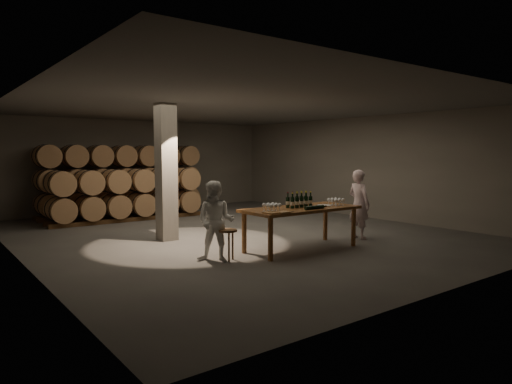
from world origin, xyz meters
TOP-DOWN VIEW (x-y plane):
  - room at (-1.80, 0.20)m, footprint 12.00×12.00m
  - tasting_table at (0.00, -2.50)m, footprint 2.60×1.10m
  - barrel_stack_back at (-0.96, 5.20)m, footprint 5.48×0.95m
  - barrel_stack_front at (-1.35, 3.80)m, footprint 4.70×0.95m
  - bottle_cluster at (0.01, -2.43)m, footprint 0.60×0.23m
  - lying_bottles at (0.04, -2.88)m, footprint 0.60×0.08m
  - glass_cluster_left at (-0.90, -2.63)m, footprint 0.30×0.30m
  - glass_cluster_right at (0.92, -2.64)m, footprint 0.30×0.30m
  - plate at (0.61, -2.58)m, footprint 0.31×0.31m
  - notebook_near at (-0.90, -2.95)m, footprint 0.27×0.22m
  - notebook_corner at (-1.10, -2.85)m, footprint 0.23×0.29m
  - pen at (-0.65, -2.94)m, footprint 0.14×0.04m
  - stool at (-1.80, -2.40)m, footprint 0.36×0.36m
  - person_man at (1.95, -2.42)m, footprint 0.41×0.62m
  - person_woman at (-2.03, -2.33)m, footprint 0.93×0.94m

SIDE VIEW (x-z plane):
  - stool at x=-1.80m, z-range 0.19..0.79m
  - person_woman at x=-2.03m, z-range 0.00..1.53m
  - tasting_table at x=0.00m, z-range 0.35..1.25m
  - barrel_stack_front at x=-1.35m, z-range 0.04..1.61m
  - person_man at x=1.95m, z-range 0.00..1.66m
  - pen at x=-0.65m, z-range 0.90..0.91m
  - plate at x=0.61m, z-range 0.90..0.92m
  - notebook_corner at x=-1.10m, z-range 0.90..0.92m
  - notebook_near at x=-0.90m, z-range 0.90..0.93m
  - lying_bottles at x=0.04m, z-range 0.90..0.98m
  - glass_cluster_right at x=0.92m, z-range 0.93..1.09m
  - bottle_cluster at x=0.01m, z-range 0.85..1.19m
  - glass_cluster_left at x=-0.90m, z-range 0.94..1.10m
  - barrel_stack_back at x=-0.96m, z-range 0.04..2.35m
  - room at x=-1.80m, z-range -4.40..7.60m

